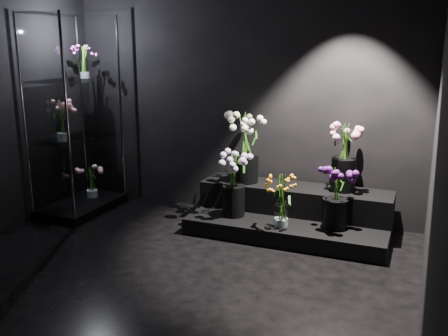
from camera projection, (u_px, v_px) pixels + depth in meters
The scene contains 13 objects.
floor at pixel (152, 285), 3.98m from camera, with size 4.00×4.00×0.00m, color black.
wall_back at pixel (240, 88), 5.44m from camera, with size 4.00×4.00×0.00m, color black.
wall_right at pixel (442, 128), 2.91m from camera, with size 4.00×4.00×0.00m, color black.
display_riser at pixel (291, 213), 5.12m from camera, with size 1.97×0.88×0.44m.
display_case at pixel (75, 116), 5.50m from camera, with size 0.60×0.99×2.18m.
bouquet_orange_bells at pixel (282, 200), 4.74m from camera, with size 0.29×0.29×0.52m.
bouquet_lilac at pixel (234, 179), 5.02m from camera, with size 0.45×0.45×0.65m.
bouquet_purple at pixel (336, 195), 4.70m from camera, with size 0.39×0.39×0.58m.
bouquet_cream_roses at pixel (245, 143), 5.23m from camera, with size 0.54×0.54×0.74m.
bouquet_pink_roses at pixel (345, 152), 4.92m from camera, with size 0.41×0.41×0.68m.
bouquet_case_pink at pixel (62, 119), 5.32m from camera, with size 0.33×0.33×0.45m.
bouquet_case_magenta at pixel (84, 61), 5.52m from camera, with size 0.24×0.24×0.37m.
bouquet_case_base_pink at pixel (91, 179), 5.88m from camera, with size 0.37×0.37×0.41m.
Camera 1 is at (1.90, -3.15, 1.88)m, focal length 40.00 mm.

